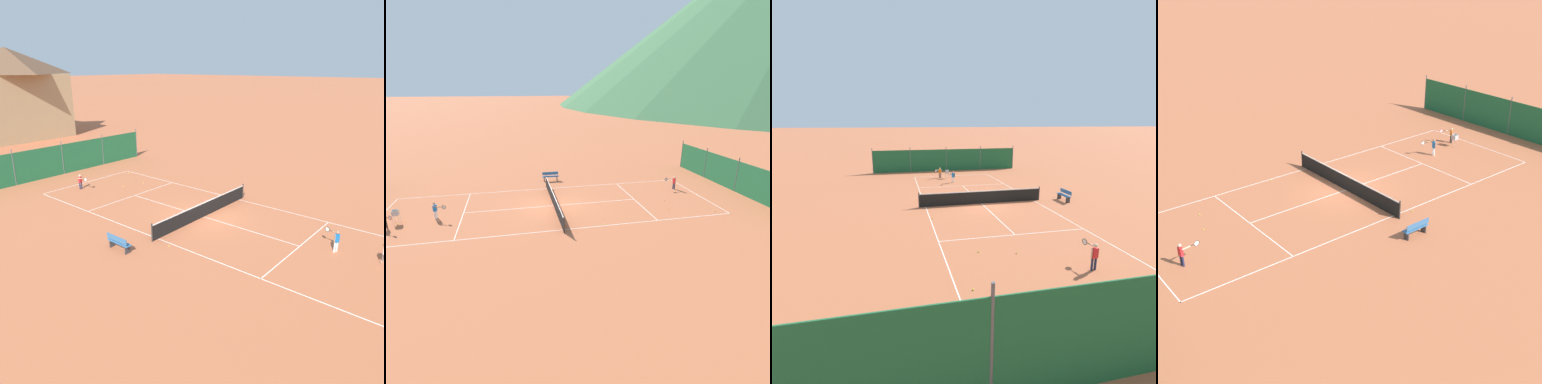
# 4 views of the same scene
# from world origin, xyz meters

# --- Properties ---
(ground_plane) EXTENTS (600.00, 600.00, 0.00)m
(ground_plane) POSITION_xyz_m (0.00, 0.00, 0.00)
(ground_plane) COLOR #B7603D
(court_line_markings) EXTENTS (8.25, 23.85, 0.01)m
(court_line_markings) POSITION_xyz_m (0.00, 0.00, 0.00)
(court_line_markings) COLOR white
(court_line_markings) RESTS_ON ground
(tennis_net) EXTENTS (9.18, 0.08, 1.06)m
(tennis_net) POSITION_xyz_m (0.00, 0.00, 0.50)
(tennis_net) COLOR #2D2D2D
(tennis_net) RESTS_ON ground
(windscreen_fence_near) EXTENTS (17.28, 0.08, 2.90)m
(windscreen_fence_near) POSITION_xyz_m (-0.00, -15.50, 1.31)
(windscreen_fence_near) COLOR #1E6038
(windscreen_fence_near) RESTS_ON ground
(player_near_service) EXTENTS (0.39, 1.00, 1.15)m
(player_near_service) POSITION_xyz_m (-1.60, 10.68, 0.67)
(player_near_service) COLOR #23284C
(player_near_service) RESTS_ON ground
(player_far_service) EXTENTS (0.65, 0.91, 1.16)m
(player_far_service) POSITION_xyz_m (0.60, -8.01, 0.68)
(player_far_service) COLOR white
(player_far_service) RESTS_ON ground
(player_near_baseline) EXTENTS (0.74, 0.80, 1.10)m
(player_near_baseline) POSITION_xyz_m (1.51, -10.79, 0.65)
(player_near_baseline) COLOR black
(player_near_baseline) RESTS_ON ground
(tennis_ball_alley_left) EXTENTS (0.07, 0.07, 0.07)m
(tennis_ball_alley_left) POSITION_xyz_m (1.09, -10.28, 0.03)
(tennis_ball_alley_left) COLOR #CCE033
(tennis_ball_alley_left) RESTS_ON ground
(tennis_ball_by_net_right) EXTENTS (0.07, 0.07, 0.07)m
(tennis_ball_by_net_right) POSITION_xyz_m (2.47, 8.07, 0.03)
(tennis_ball_by_net_right) COLOR #CCE033
(tennis_ball_by_net_right) RESTS_ON ground
(tennis_ball_near_corner) EXTENTS (0.07, 0.07, 0.07)m
(tennis_ball_near_corner) POSITION_xyz_m (-4.40, -1.11, 0.03)
(tennis_ball_near_corner) COLOR #CCE033
(tennis_ball_near_corner) RESTS_ON ground
(tennis_ball_by_net_left) EXTENTS (0.07, 0.07, 0.07)m
(tennis_ball_by_net_left) POSITION_xyz_m (0.83, 8.60, 0.03)
(tennis_ball_by_net_left) COLOR #CCE033
(tennis_ball_by_net_left) RESTS_ON ground
(tennis_ball_service_box) EXTENTS (0.07, 0.07, 0.07)m
(tennis_ball_service_box) POSITION_xyz_m (3.95, 2.71, 0.03)
(tennis_ball_service_box) COLOR #CCE033
(tennis_ball_service_box) RESTS_ON ground
(ball_hopper) EXTENTS (0.36, 0.36, 0.89)m
(ball_hopper) POSITION_xyz_m (0.78, -10.40, 0.65)
(ball_hopper) COLOR #B7B7BC
(ball_hopper) RESTS_ON ground
(courtside_bench) EXTENTS (0.36, 1.50, 0.84)m
(courtside_bench) POSITION_xyz_m (-6.34, 0.60, 0.45)
(courtside_bench) COLOR #336699
(courtside_bench) RESTS_ON ground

